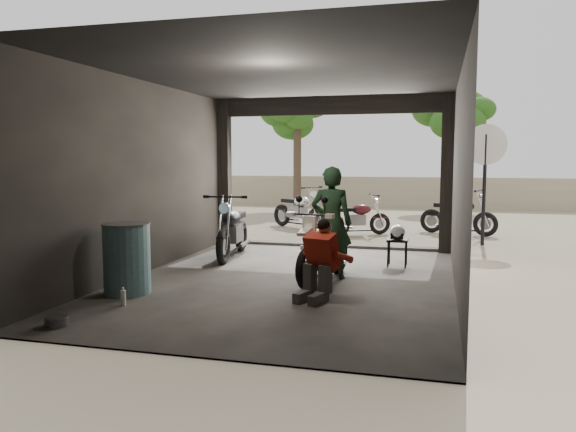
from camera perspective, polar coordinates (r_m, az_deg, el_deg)
The scene contains 16 objects.
ground at distance 8.85m, azimuth 0.09°, elevation -6.70°, with size 80.00×80.00×0.00m, color #7A6D56.
garage at distance 9.19m, azimuth 0.97°, elevation 1.83°, with size 7.00×7.13×3.20m.
boundary_wall at distance 22.49m, azimuth 9.32°, elevation 2.43°, with size 18.00×0.30×1.20m, color gray.
tree_left at distance 21.58m, azimuth 0.96°, elevation 11.36°, with size 2.20×2.20×5.60m.
tree_right at distance 22.41m, azimuth 16.70°, elevation 9.82°, with size 2.20×2.20×5.00m.
main_bike at distance 8.80m, azimuth 3.65°, elevation -3.01°, with size 0.70×1.70×1.14m, color white, non-canonical shape.
left_bike at distance 10.88m, azimuth -5.64°, elevation -1.01°, with size 0.76×1.85×1.25m, color black, non-canonical shape.
outside_bike_a at distance 15.45m, azimuth 1.10°, elevation 0.91°, with size 0.72×1.74×1.18m, color black, non-canonical shape.
outside_bike_b at distance 14.16m, azimuth 7.04°, elevation 0.12°, with size 0.63×1.52×1.03m, color #461117, non-canonical shape.
outside_bike_c at distance 14.79m, azimuth 16.90°, elevation 0.41°, with size 0.71×1.71×1.16m, color black, non-canonical shape.
rider at distance 8.94m, azimuth 4.42°, elevation -0.72°, with size 0.66×0.43×1.80m, color #18301E.
mechanic at distance 7.58m, azimuth 3.03°, elevation -4.70°, with size 0.55×0.74×1.07m, color red, non-canonical shape.
stool at distance 10.13m, azimuth 11.06°, elevation -2.73°, with size 0.36×0.36×0.50m.
helmet at distance 10.07m, azimuth 11.05°, elevation -1.61°, with size 0.27×0.29×0.26m, color white.
oil_drum at distance 8.26m, azimuth -16.05°, elevation -4.26°, with size 0.65×0.65×1.01m, color #446B73.
sign_post at distance 13.08m, azimuth 19.39°, elevation 5.13°, with size 0.89×0.08×2.67m.
Camera 1 is at (2.22, -8.34, 1.93)m, focal length 35.00 mm.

